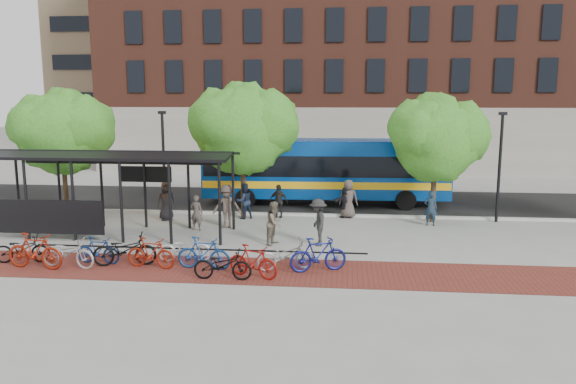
# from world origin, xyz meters

# --- Properties ---
(ground) EXTENTS (160.00, 160.00, 0.00)m
(ground) POSITION_xyz_m (0.00, 0.00, 0.00)
(ground) COLOR #9E9E99
(ground) RESTS_ON ground
(asphalt_street) EXTENTS (160.00, 8.00, 0.01)m
(asphalt_street) POSITION_xyz_m (0.00, 8.00, 0.01)
(asphalt_street) COLOR black
(asphalt_street) RESTS_ON ground
(curb) EXTENTS (160.00, 0.25, 0.12)m
(curb) POSITION_xyz_m (0.00, 4.00, 0.06)
(curb) COLOR #B7B7B2
(curb) RESTS_ON ground
(brick_strip) EXTENTS (24.00, 3.00, 0.01)m
(brick_strip) POSITION_xyz_m (-2.00, -5.00, 0.00)
(brick_strip) COLOR maroon
(brick_strip) RESTS_ON ground
(bike_rack_rail) EXTENTS (12.00, 0.05, 0.95)m
(bike_rack_rail) POSITION_xyz_m (-3.30, -4.10, 0.00)
(bike_rack_rail) COLOR black
(bike_rack_rail) RESTS_ON ground
(building_brick) EXTENTS (55.00, 14.00, 20.00)m
(building_brick) POSITION_xyz_m (10.00, 26.00, 10.00)
(building_brick) COLOR brown
(building_brick) RESTS_ON ground
(building_tower) EXTENTS (22.00, 22.00, 30.00)m
(building_tower) POSITION_xyz_m (-16.00, 40.00, 15.00)
(building_tower) COLOR #7A664C
(building_tower) RESTS_ON ground
(bus_shelter) EXTENTS (10.60, 3.07, 3.60)m
(bus_shelter) POSITION_xyz_m (-8.13, -0.48, 3.00)
(bus_shelter) COLOR black
(bus_shelter) RESTS_ON ground
(tree_a) EXTENTS (4.90, 4.00, 6.18)m
(tree_a) POSITION_xyz_m (-11.91, 3.35, 4.24)
(tree_a) COLOR #382619
(tree_a) RESTS_ON ground
(tree_b) EXTENTS (5.15, 4.20, 6.47)m
(tree_b) POSITION_xyz_m (-2.90, 3.35, 4.46)
(tree_b) COLOR #382619
(tree_b) RESTS_ON ground
(tree_c) EXTENTS (4.66, 3.80, 5.92)m
(tree_c) POSITION_xyz_m (6.09, 3.35, 4.05)
(tree_c) COLOR #382619
(tree_c) RESTS_ON ground
(lamp_post_left) EXTENTS (0.35, 0.20, 5.12)m
(lamp_post_left) POSITION_xyz_m (-7.00, 3.60, 2.75)
(lamp_post_left) COLOR black
(lamp_post_left) RESTS_ON ground
(lamp_post_right) EXTENTS (0.35, 0.20, 5.12)m
(lamp_post_right) POSITION_xyz_m (9.00, 3.60, 2.75)
(lamp_post_right) COLOR black
(lamp_post_right) RESTS_ON ground
(bus) EXTENTS (13.13, 3.45, 3.52)m
(bus) POSITION_xyz_m (0.81, 7.16, 2.02)
(bus) COLOR navy
(bus) RESTS_ON ground
(bike_0) EXTENTS (2.00, 1.00, 1.00)m
(bike_0) POSITION_xyz_m (-9.46, -4.90, 0.50)
(bike_0) COLOR black
(bike_0) RESTS_ON ground
(bike_1) EXTENTS (2.13, 0.83, 1.25)m
(bike_1) POSITION_xyz_m (-8.60, -5.54, 0.62)
(bike_1) COLOR maroon
(bike_1) RESTS_ON ground
(bike_2) EXTENTS (2.12, 1.01, 1.07)m
(bike_2) POSITION_xyz_m (-7.56, -5.30, 0.54)
(bike_2) COLOR #A9A9AB
(bike_2) RESTS_ON ground
(bike_3) EXTENTS (1.65, 0.61, 0.97)m
(bike_3) POSITION_xyz_m (-6.72, -4.75, 0.48)
(bike_3) COLOR navy
(bike_3) RESTS_ON ground
(bike_4) EXTENTS (2.28, 1.21, 1.14)m
(bike_4) POSITION_xyz_m (-5.71, -4.87, 0.57)
(bike_4) COLOR black
(bike_4) RESTS_ON ground
(bike_5) EXTENTS (1.84, 0.78, 1.07)m
(bike_5) POSITION_xyz_m (-4.71, -5.06, 0.54)
(bike_5) COLOR maroon
(bike_5) RESTS_ON ground
(bike_6) EXTENTS (1.97, 0.96, 0.99)m
(bike_6) POSITION_xyz_m (-3.77, -4.17, 0.50)
(bike_6) COLOR #B8B8BB
(bike_6) RESTS_ON ground
(bike_7) EXTENTS (1.93, 0.74, 1.13)m
(bike_7) POSITION_xyz_m (-2.87, -5.01, 0.57)
(bike_7) COLOR navy
(bike_7) RESTS_ON ground
(bike_8) EXTENTS (1.89, 0.66, 0.99)m
(bike_8) POSITION_xyz_m (-1.99, -6.02, 0.50)
(bike_8) COLOR black
(bike_8) RESTS_ON ground
(bike_9) EXTENTS (1.86, 1.17, 1.08)m
(bike_9) POSITION_xyz_m (-1.06, -5.72, 0.54)
(bike_9) COLOR maroon
(bike_9) RESTS_ON ground
(bike_10) EXTENTS (2.12, 1.37, 1.05)m
(bike_10) POSITION_xyz_m (-0.08, -4.80, 0.53)
(bike_10) COLOR #959698
(bike_10) RESTS_ON ground
(bike_11) EXTENTS (2.05, 1.19, 1.19)m
(bike_11) POSITION_xyz_m (1.02, -4.87, 0.59)
(bike_11) COLOR navy
(bike_11) RESTS_ON ground
(pedestrian_0) EXTENTS (1.08, 0.98, 1.85)m
(pedestrian_0) POSITION_xyz_m (-6.55, 2.39, 0.92)
(pedestrian_0) COLOR black
(pedestrian_0) RESTS_ON ground
(pedestrian_1) EXTENTS (0.64, 0.49, 1.58)m
(pedestrian_1) POSITION_xyz_m (-4.58, 0.51, 0.79)
(pedestrian_1) COLOR #463D38
(pedestrian_1) RESTS_ON ground
(pedestrian_2) EXTENTS (1.06, 1.01, 1.73)m
(pedestrian_2) POSITION_xyz_m (-2.92, 3.08, 0.86)
(pedestrian_2) COLOR #1A253E
(pedestrian_2) RESTS_ON ground
(pedestrian_3) EXTENTS (1.35, 0.89, 1.96)m
(pedestrian_3) POSITION_xyz_m (-3.35, 1.12, 0.98)
(pedestrian_3) COLOR #4F433B
(pedestrian_3) RESTS_ON ground
(pedestrian_4) EXTENTS (1.02, 0.64, 1.63)m
(pedestrian_4) POSITION_xyz_m (-1.31, 3.49, 0.81)
(pedestrian_4) COLOR black
(pedestrian_4) RESTS_ON ground
(pedestrian_5) EXTENTS (1.49, 0.84, 1.53)m
(pedestrian_5) POSITION_xyz_m (1.94, 3.80, 0.77)
(pedestrian_5) COLOR black
(pedestrian_5) RESTS_ON ground
(pedestrian_6) EXTENTS (0.96, 0.67, 1.87)m
(pedestrian_6) POSITION_xyz_m (2.06, 3.80, 0.93)
(pedestrian_6) COLOR #493E3A
(pedestrian_6) RESTS_ON ground
(pedestrian_7) EXTENTS (0.64, 0.47, 1.60)m
(pedestrian_7) POSITION_xyz_m (5.79, 2.48, 0.80)
(pedestrian_7) COLOR #1A2C3D
(pedestrian_7) RESTS_ON ground
(pedestrian_8) EXTENTS (0.92, 1.02, 1.73)m
(pedestrian_8) POSITION_xyz_m (-0.87, -1.50, 0.87)
(pedestrian_8) COLOR #665C4C
(pedestrian_8) RESTS_ON ground
(pedestrian_9) EXTENTS (0.92, 1.33, 1.87)m
(pedestrian_9) POSITION_xyz_m (0.85, -1.50, 0.94)
(pedestrian_9) COLOR #252525
(pedestrian_9) RESTS_ON ground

